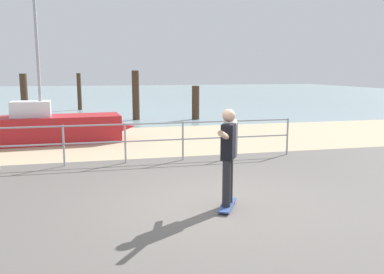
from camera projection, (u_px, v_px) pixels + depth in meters
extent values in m
cube|color=#605B56|center=(232.00, 226.00, 6.13)|extent=(24.00, 10.00, 0.04)
cube|color=tan|center=(156.00, 140.00, 13.81)|extent=(24.00, 6.00, 0.04)
cube|color=#849EA3|center=(116.00, 94.00, 40.67)|extent=(72.00, 50.00, 0.04)
cylinder|color=#9EA0A5|center=(64.00, 146.00, 9.82)|extent=(0.05, 0.05, 1.05)
cylinder|color=#9EA0A5|center=(125.00, 144.00, 10.17)|extent=(0.05, 0.05, 1.05)
cylinder|color=#9EA0A5|center=(183.00, 141.00, 10.51)|extent=(0.05, 0.05, 1.05)
cylinder|color=#9EA0A5|center=(237.00, 139.00, 10.86)|extent=(0.05, 0.05, 1.05)
cylinder|color=#9EA0A5|center=(287.00, 137.00, 11.20)|extent=(0.05, 0.05, 1.05)
cylinder|color=#9EA0A5|center=(94.00, 125.00, 9.91)|extent=(10.54, 0.04, 0.04)
cylinder|color=#9EA0A5|center=(95.00, 143.00, 9.98)|extent=(10.54, 0.04, 0.04)
cube|color=#B21E23|center=(52.00, 130.00, 13.08)|extent=(4.49, 1.72, 0.90)
cone|color=#B21E23|center=(119.00, 127.00, 13.74)|extent=(1.15, 0.84, 0.77)
cylinder|color=#9EA0A5|center=(38.00, 60.00, 12.62)|extent=(0.10, 0.10, 3.63)
cube|color=silver|center=(31.00, 109.00, 12.78)|extent=(1.26, 0.99, 0.50)
cube|color=#334C8C|center=(227.00, 205.00, 6.87)|extent=(0.56, 0.80, 0.02)
cylinder|color=#E5598C|center=(229.00, 213.00, 6.59)|extent=(0.05, 0.07, 0.06)
cylinder|color=#E5598C|center=(220.00, 212.00, 6.63)|extent=(0.05, 0.07, 0.06)
cylinder|color=#E5598C|center=(234.00, 203.00, 7.12)|extent=(0.05, 0.07, 0.06)
cylinder|color=#E5598C|center=(226.00, 202.00, 7.17)|extent=(0.05, 0.07, 0.06)
cylinder|color=#26262B|center=(226.00, 184.00, 6.69)|extent=(0.14, 0.14, 0.80)
cylinder|color=#26262B|center=(229.00, 180.00, 6.92)|extent=(0.14, 0.14, 0.80)
cube|color=black|center=(228.00, 142.00, 6.69)|extent=(0.35, 0.41, 0.60)
sphere|color=tan|center=(229.00, 116.00, 6.62)|extent=(0.22, 0.22, 0.22)
cylinder|color=tan|center=(224.00, 135.00, 6.23)|extent=(0.34, 0.53, 0.23)
cylinder|color=tan|center=(233.00, 127.00, 7.08)|extent=(0.34, 0.53, 0.23)
cylinder|color=#422D1E|center=(24.00, 94.00, 21.77)|extent=(0.38, 0.38, 2.22)
cylinder|color=#422D1E|center=(79.00, 92.00, 24.08)|extent=(0.25, 0.25, 2.23)
cylinder|color=#422D1E|center=(136.00, 95.00, 19.17)|extent=(0.35, 0.35, 2.38)
cylinder|color=#422D1E|center=(196.00, 103.00, 19.39)|extent=(0.37, 0.37, 1.65)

